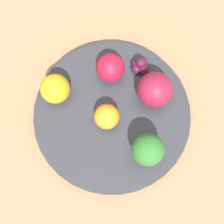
{
  "coord_description": "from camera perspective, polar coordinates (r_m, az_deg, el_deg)",
  "views": [
    {
      "loc": [
        -0.08,
        0.1,
        0.53
      ],
      "look_at": [
        0.0,
        0.0,
        0.06
      ],
      "focal_mm": 50.0,
      "sensor_mm": 36.0,
      "label": 1
    }
  ],
  "objects": [
    {
      "name": "table_surface",
      "position": [
        0.53,
        -0.0,
        -1.26
      ],
      "size": [
        1.2,
        1.2,
        0.02
      ],
      "color": "#936D4C",
      "rests_on": "ground_plane"
    },
    {
      "name": "apple_green",
      "position": [
        0.5,
        -0.3,
        8.06
      ],
      "size": [
        0.05,
        0.05,
        0.05
      ],
      "color": "#B7142D",
      "rests_on": "bowl"
    },
    {
      "name": "ground_plane",
      "position": [
        0.54,
        -0.0,
        -1.51
      ],
      "size": [
        6.0,
        6.0,
        0.0
      ],
      "primitive_type": "plane",
      "color": "gray"
    },
    {
      "name": "orange_front",
      "position": [
        0.49,
        -10.34,
        4.2
      ],
      "size": [
        0.05,
        0.05,
        0.05
      ],
      "color": "orange",
      "rests_on": "bowl"
    },
    {
      "name": "bowl",
      "position": [
        0.51,
        -0.0,
        -0.66
      ],
      "size": [
        0.25,
        0.25,
        0.03
      ],
      "color": "#2D2D33",
      "rests_on": "table_surface"
    },
    {
      "name": "grape_cluster",
      "position": [
        0.51,
        5.13,
        8.47
      ],
      "size": [
        0.03,
        0.03,
        0.03
      ],
      "color": "#47142D",
      "rests_on": "bowl"
    },
    {
      "name": "broccoli",
      "position": [
        0.45,
        6.55,
        -6.91
      ],
      "size": [
        0.05,
        0.05,
        0.06
      ],
      "color": "#99C17A",
      "rests_on": "bowl"
    },
    {
      "name": "orange_back",
      "position": [
        0.48,
        -1.42,
        -0.47
      ],
      "size": [
        0.04,
        0.04,
        0.04
      ],
      "color": "orange",
      "rests_on": "bowl"
    },
    {
      "name": "apple_red",
      "position": [
        0.48,
        7.85,
        4.03
      ],
      "size": [
        0.06,
        0.06,
        0.06
      ],
      "color": "maroon",
      "rests_on": "bowl"
    }
  ]
}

